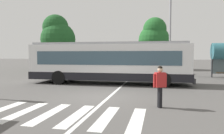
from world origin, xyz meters
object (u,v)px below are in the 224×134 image
Objects in this scene: parked_car_blue at (172,67)px; twin_arm_street_lamp at (170,14)px; parked_car_white at (126,66)px; parked_car_charcoal at (149,66)px; background_tree_left at (57,36)px; city_transit_bus at (109,62)px; pedestrian_crossing_street at (160,84)px; background_tree_right at (154,37)px.

parked_car_blue is 6.17m from twin_arm_street_lamp.
parked_car_white is 1.00× the size of parked_car_charcoal.
background_tree_left is (-14.81, 1.10, 3.89)m from parked_car_blue.
city_transit_bus reaches higher than parked_car_charcoal.
background_tree_left is at bearing 164.46° from twin_arm_street_lamp.
parked_car_charcoal is (-1.12, 16.22, -0.20)m from pedestrian_crossing_street.
background_tree_left reaches higher than city_transit_bus.
twin_arm_street_lamp is (1.06, 13.05, 5.23)m from pedestrian_crossing_street.
background_tree_right is at bearing 85.71° from parked_car_charcoal.
twin_arm_street_lamp is (4.88, -3.01, 5.44)m from parked_car_white.
city_transit_bus is at bearing -100.80° from background_tree_right.
twin_arm_street_lamp is at bearing -15.54° from background_tree_left.
pedestrian_crossing_street reaches higher than parked_car_charcoal.
pedestrian_crossing_street is at bearing -94.66° from twin_arm_street_lamp.
background_tree_left is at bearing -157.79° from background_tree_right.
city_transit_bus is at bearing -118.53° from parked_car_blue.
twin_arm_street_lamp reaches higher than background_tree_right.
background_tree_left reaches higher than parked_car_blue.
background_tree_left is at bearing 176.12° from parked_car_charcoal.
background_tree_right is at bearing 79.20° from city_transit_bus.
twin_arm_street_lamp reaches higher than parked_car_charcoal.
city_transit_bus is 7.43m from pedestrian_crossing_street.
twin_arm_street_lamp reaches higher than pedestrian_crossing_street.
background_tree_right is (-1.73, 9.16, -1.49)m from twin_arm_street_lamp.
parked_car_charcoal is (2.56, 9.80, -0.82)m from city_transit_bus.
parked_car_charcoal is at bearing 3.37° from parked_car_white.
pedestrian_crossing_street is 16.51m from parked_car_white.
parked_car_blue is at bearing -1.28° from parked_car_white.
city_transit_bus is at bearing -104.66° from parked_car_charcoal.
city_transit_bus is 2.62× the size of parked_car_white.
pedestrian_crossing_street is at bearing -52.01° from background_tree_left.
background_tree_right reaches higher than parked_car_charcoal.
parked_car_white is 7.90m from twin_arm_street_lamp.
pedestrian_crossing_street is at bearing -60.20° from city_transit_bus.
city_transit_bus is 1.58× the size of background_tree_right.
twin_arm_street_lamp is at bearing 54.40° from city_transit_bus.
parked_car_white is at bearing 103.37° from pedestrian_crossing_street.
pedestrian_crossing_street is at bearing -88.28° from background_tree_right.
parked_car_white is at bearing -176.63° from parked_car_charcoal.
city_transit_bus is at bearing -125.60° from twin_arm_street_lamp.
background_tree_left is (-9.64, 10.62, 3.07)m from city_transit_bus.
background_tree_right is (-0.67, 22.21, 3.75)m from pedestrian_crossing_street.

